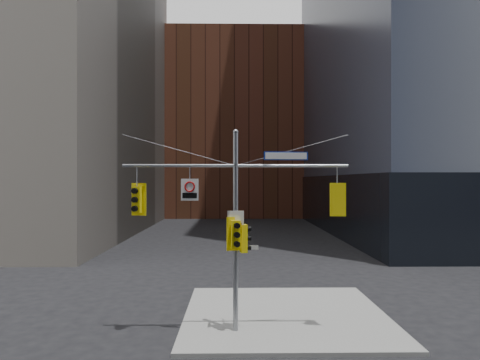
{
  "coord_description": "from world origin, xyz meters",
  "views": [
    {
      "loc": [
        -0.06,
        -13.16,
        5.47
      ],
      "look_at": [
        0.16,
        2.0,
        5.49
      ],
      "focal_mm": 32.0,
      "sensor_mm": 36.0,
      "label": 1
    }
  ],
  "objects_px": {
    "signal_assembly": "(236,210)",
    "street_sign_blade": "(286,156)",
    "traffic_light_pole_side": "(245,238)",
    "traffic_light_pole_front": "(236,234)",
    "regulatory_sign_arm": "(190,189)",
    "traffic_light_west_arm": "(137,200)",
    "traffic_light_east_arm": "(337,199)"
  },
  "relations": [
    {
      "from": "traffic_light_pole_front",
      "to": "regulatory_sign_arm",
      "type": "distance_m",
      "value": 2.28
    },
    {
      "from": "traffic_light_west_arm",
      "to": "street_sign_blade",
      "type": "bearing_deg",
      "value": 12.74
    },
    {
      "from": "signal_assembly",
      "to": "traffic_light_west_arm",
      "type": "distance_m",
      "value": 3.51
    },
    {
      "from": "traffic_light_west_arm",
      "to": "regulatory_sign_arm",
      "type": "xyz_separation_m",
      "value": [
        1.87,
        -0.03,
        0.37
      ]
    },
    {
      "from": "signal_assembly",
      "to": "street_sign_blade",
      "type": "xyz_separation_m",
      "value": [
        1.79,
        0.0,
        1.93
      ]
    },
    {
      "from": "traffic_light_pole_side",
      "to": "regulatory_sign_arm",
      "type": "height_order",
      "value": "regulatory_sign_arm"
    },
    {
      "from": "signal_assembly",
      "to": "traffic_light_pole_side",
      "type": "distance_m",
      "value": 1.05
    },
    {
      "from": "traffic_light_pole_side",
      "to": "traffic_light_pole_front",
      "type": "relative_size",
      "value": 0.83
    },
    {
      "from": "traffic_light_pole_side",
      "to": "street_sign_blade",
      "type": "height_order",
      "value": "street_sign_blade"
    },
    {
      "from": "traffic_light_west_arm",
      "to": "traffic_light_east_arm",
      "type": "bearing_deg",
      "value": 12.76
    },
    {
      "from": "traffic_light_east_arm",
      "to": "street_sign_blade",
      "type": "bearing_deg",
      "value": 4.6
    },
    {
      "from": "traffic_light_east_arm",
      "to": "traffic_light_pole_side",
      "type": "xyz_separation_m",
      "value": [
        -3.3,
        0.01,
        -1.39
      ]
    },
    {
      "from": "traffic_light_west_arm",
      "to": "traffic_light_pole_side",
      "type": "distance_m",
      "value": 4.06
    },
    {
      "from": "street_sign_blade",
      "to": "regulatory_sign_arm",
      "type": "height_order",
      "value": "street_sign_blade"
    },
    {
      "from": "traffic_light_west_arm",
      "to": "street_sign_blade",
      "type": "distance_m",
      "value": 5.51
    },
    {
      "from": "signal_assembly",
      "to": "traffic_light_pole_side",
      "type": "height_order",
      "value": "signal_assembly"
    },
    {
      "from": "traffic_light_pole_side",
      "to": "street_sign_blade",
      "type": "bearing_deg",
      "value": -103.37
    },
    {
      "from": "traffic_light_pole_side",
      "to": "regulatory_sign_arm",
      "type": "xyz_separation_m",
      "value": [
        -1.95,
        -0.04,
        1.76
      ]
    },
    {
      "from": "traffic_light_pole_side",
      "to": "street_sign_blade",
      "type": "relative_size",
      "value": 0.62
    },
    {
      "from": "traffic_light_west_arm",
      "to": "street_sign_blade",
      "type": "relative_size",
      "value": 0.73
    },
    {
      "from": "regulatory_sign_arm",
      "to": "traffic_light_east_arm",
      "type": "bearing_deg",
      "value": 4.7
    },
    {
      "from": "traffic_light_pole_side",
      "to": "traffic_light_pole_front",
      "type": "bearing_deg",
      "value": 118.55
    },
    {
      "from": "signal_assembly",
      "to": "street_sign_blade",
      "type": "relative_size",
      "value": 5.05
    },
    {
      "from": "signal_assembly",
      "to": "traffic_light_west_arm",
      "type": "height_order",
      "value": "signal_assembly"
    },
    {
      "from": "signal_assembly",
      "to": "traffic_light_west_arm",
      "type": "relative_size",
      "value": 6.89
    },
    {
      "from": "signal_assembly",
      "to": "regulatory_sign_arm",
      "type": "height_order",
      "value": "signal_assembly"
    },
    {
      "from": "street_sign_blade",
      "to": "regulatory_sign_arm",
      "type": "distance_m",
      "value": 3.61
    },
    {
      "from": "traffic_light_west_arm",
      "to": "traffic_light_pole_front",
      "type": "bearing_deg",
      "value": 8.26
    },
    {
      "from": "traffic_light_pole_side",
      "to": "traffic_light_pole_front",
      "type": "xyz_separation_m",
      "value": [
        -0.32,
        -0.28,
        0.18
      ]
    },
    {
      "from": "signal_assembly",
      "to": "street_sign_blade",
      "type": "height_order",
      "value": "signal_assembly"
    },
    {
      "from": "regulatory_sign_arm",
      "to": "street_sign_blade",
      "type": "bearing_deg",
      "value": 4.85
    },
    {
      "from": "traffic_light_east_arm",
      "to": "regulatory_sign_arm",
      "type": "relative_size",
      "value": 1.52
    }
  ]
}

